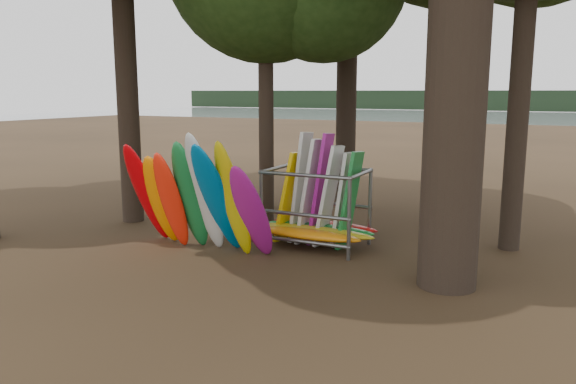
% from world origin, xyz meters
% --- Properties ---
extents(ground, '(120.00, 120.00, 0.00)m').
position_xyz_m(ground, '(0.00, 0.00, 0.00)').
color(ground, '#47331E').
rests_on(ground, ground).
extents(lake, '(160.00, 160.00, 0.00)m').
position_xyz_m(lake, '(0.00, 60.00, 0.00)').
color(lake, gray).
rests_on(lake, ground).
extents(far_shore, '(160.00, 4.00, 4.00)m').
position_xyz_m(far_shore, '(0.00, 110.00, 2.00)').
color(far_shore, black).
rests_on(far_shore, ground).
extents(kayak_row, '(3.90, 1.91, 3.03)m').
position_xyz_m(kayak_row, '(-1.65, 0.19, 1.29)').
color(kayak_row, '#D60108').
rests_on(kayak_row, ground).
extents(storage_rack, '(3.13, 1.57, 2.83)m').
position_xyz_m(storage_rack, '(0.64, 1.96, 0.91)').
color(storage_rack, slate).
rests_on(storage_rack, ground).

